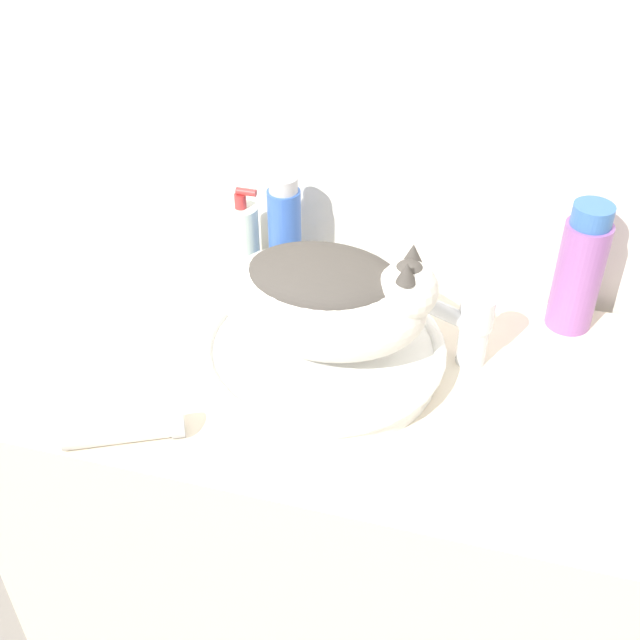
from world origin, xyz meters
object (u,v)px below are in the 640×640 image
shampoo_bottle_tall (285,232)px  cream_tube (125,431)px  faucet (467,324)px  cat (327,296)px  mouthwash_bottle (580,270)px  soap_pump_bottle (243,240)px

shampoo_bottle_tall → cream_tube: (-0.10, -0.42, -0.08)m
faucet → cream_tube: size_ratio=0.88×
cat → faucet: (0.20, 0.06, -0.06)m
cat → shampoo_bottle_tall: size_ratio=1.59×
faucet → cream_tube: faucet is taller
mouthwash_bottle → cream_tube: 0.72m
mouthwash_bottle → cream_tube: bearing=-143.5°
faucet → shampoo_bottle_tall: bearing=-41.3°
cream_tube → soap_pump_bottle: bearing=87.1°
cat → soap_pump_bottle: size_ratio=1.87×
cat → shampoo_bottle_tall: bearing=122.0°
soap_pump_bottle → shampoo_bottle_tall: shampoo_bottle_tall is taller
soap_pump_bottle → cream_tube: soap_pump_bottle is taller
shampoo_bottle_tall → cat: bearing=-58.1°
cream_tube → faucet: bearing=34.0°
faucet → cat: bearing=0.3°
cat → mouthwash_bottle: 0.40m
mouthwash_bottle → soap_pump_bottle: bearing=-180.0°
faucet → shampoo_bottle_tall: size_ratio=0.72×
mouthwash_bottle → shampoo_bottle_tall: bearing=180.0°
cat → faucet: size_ratio=2.20×
cat → cream_tube: (-0.22, -0.22, -0.11)m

